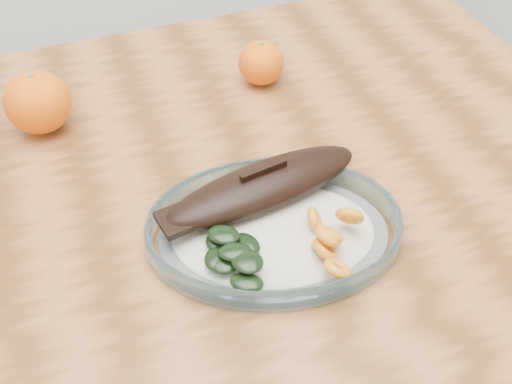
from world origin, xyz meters
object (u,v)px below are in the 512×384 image
at_px(dining_table, 182,243).
at_px(plated_meal, 273,225).
at_px(orange_left, 38,102).
at_px(orange_right, 261,63).

xyz_separation_m(dining_table, plated_meal, (0.09, -0.11, 0.12)).
height_order(orange_left, orange_right, orange_left).
relative_size(orange_left, orange_right, 1.30).
bearing_deg(dining_table, orange_right, 45.37).
height_order(dining_table, plated_meal, plated_meal).
bearing_deg(plated_meal, dining_table, 142.22).
relative_size(plated_meal, orange_right, 9.43).
bearing_deg(orange_left, plated_meal, -52.96).
bearing_deg(orange_left, orange_right, 0.29).
height_order(plated_meal, orange_right, plated_meal).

